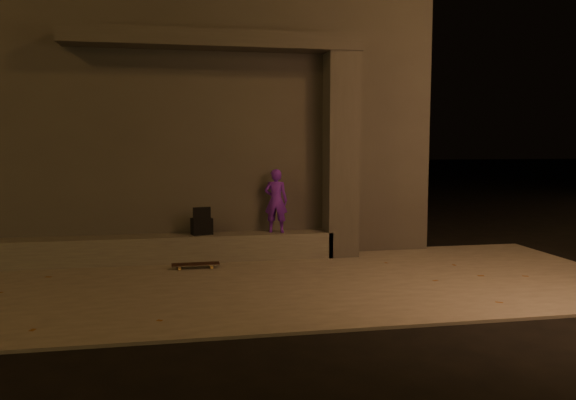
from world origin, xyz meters
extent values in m
plane|color=black|center=(0.00, 0.00, 0.00)|extent=(120.00, 120.00, 0.00)
cube|color=#67635B|center=(0.00, 2.00, 0.02)|extent=(11.00, 4.40, 0.04)
cube|color=#3D3A37|center=(-1.00, 6.50, 2.60)|extent=(9.00, 5.00, 5.20)
cube|color=#504E49|center=(-1.50, 3.75, 0.27)|extent=(6.00, 0.55, 0.45)
cube|color=#3D3A37|center=(1.70, 3.75, 1.84)|extent=(0.55, 0.55, 3.60)
cube|color=#3D3A37|center=(-0.50, 3.80, 3.78)|extent=(5.00, 0.70, 0.28)
imported|color=#5C1CB6|center=(0.53, 3.75, 1.05)|extent=(0.47, 0.38, 1.12)
cube|color=black|center=(-0.77, 3.75, 0.63)|extent=(0.39, 0.30, 0.28)
cube|color=black|center=(-0.77, 3.75, 0.87)|extent=(0.30, 0.11, 0.20)
cube|color=black|center=(-0.90, 3.10, 0.12)|extent=(0.77, 0.21, 0.02)
cylinder|color=#AE8645|center=(-0.65, 3.18, 0.07)|extent=(0.05, 0.03, 0.05)
cylinder|color=#AE8645|center=(-0.65, 3.03, 0.07)|extent=(0.05, 0.03, 0.05)
cylinder|color=#AE8645|center=(-1.16, 3.17, 0.07)|extent=(0.05, 0.03, 0.05)
cylinder|color=#AE8645|center=(-1.16, 3.02, 0.07)|extent=(0.05, 0.03, 0.05)
cube|color=#99999E|center=(-0.65, 3.11, 0.10)|extent=(0.05, 0.16, 0.02)
cube|color=#99999E|center=(-1.16, 3.09, 0.10)|extent=(0.05, 0.16, 0.02)
camera|label=1|loc=(-1.08, -5.93, 2.06)|focal=35.00mm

